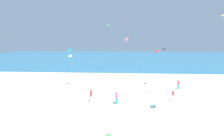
# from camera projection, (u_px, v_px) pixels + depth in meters

# --- Properties ---
(ground_plane) EXTENTS (120.00, 120.00, 0.00)m
(ground_plane) POSITION_uv_depth(u_px,v_px,m) (114.00, 95.00, 23.80)
(ground_plane) COLOR beige
(ocean_water) EXTENTS (120.00, 60.00, 0.05)m
(ocean_water) POSITION_uv_depth(u_px,v_px,m) (119.00, 58.00, 67.87)
(ocean_water) COLOR #236084
(ocean_water) RESTS_ON ground_plane
(dune_mound) EXTENTS (6.71, 4.70, 1.57)m
(dune_mound) POSITION_uv_depth(u_px,v_px,m) (19.00, 96.00, 23.49)
(dune_mound) COLOR beige
(dune_mound) RESTS_ON ground_plane
(beach_chair_far_left) EXTENTS (0.68, 0.51, 0.56)m
(beach_chair_far_left) POSITION_uv_depth(u_px,v_px,m) (154.00, 105.00, 19.64)
(beach_chair_far_left) COLOR #2370B2
(beach_chair_far_left) RESTS_ON ground_plane
(cooler_box) EXTENTS (0.47, 0.37, 0.23)m
(cooler_box) POSITION_uv_depth(u_px,v_px,m) (109.00, 134.00, 14.03)
(cooler_box) COLOR #339956
(cooler_box) RESTS_ON ground_plane
(person_0) EXTENTS (0.45, 0.45, 1.70)m
(person_0) POSITION_uv_depth(u_px,v_px,m) (116.00, 96.00, 20.41)
(person_0) COLOR #19ADB2
(person_0) RESTS_ON ground_plane
(person_1) EXTENTS (0.40, 0.40, 1.55)m
(person_1) POSITION_uv_depth(u_px,v_px,m) (178.00, 84.00, 26.39)
(person_1) COLOR #19ADB2
(person_1) RESTS_ON ground_plane
(person_2) EXTENTS (0.34, 0.34, 1.44)m
(person_2) POSITION_uv_depth(u_px,v_px,m) (173.00, 94.00, 21.70)
(person_2) COLOR white
(person_2) RESTS_ON ground_plane
(person_3) EXTENTS (0.44, 0.44, 1.66)m
(person_3) POSITION_uv_depth(u_px,v_px,m) (91.00, 94.00, 21.18)
(person_3) COLOR white
(person_3) RESTS_ON ground_plane
(kite_red) EXTENTS (0.74, 0.91, 1.81)m
(kite_red) POSITION_uv_depth(u_px,v_px,m) (156.00, 51.00, 26.60)
(kite_red) COLOR red
(kite_green) EXTENTS (0.50, 0.44, 1.05)m
(kite_green) POSITION_uv_depth(u_px,v_px,m) (109.00, 25.00, 37.93)
(kite_green) COLOR green
(kite_white) EXTENTS (0.97, 1.00, 1.84)m
(kite_white) POSITION_uv_depth(u_px,v_px,m) (70.00, 56.00, 26.74)
(kite_white) COLOR white
(kite_teal) EXTENTS (1.07, 0.47, 1.61)m
(kite_teal) POSITION_uv_depth(u_px,v_px,m) (70.00, 50.00, 39.44)
(kite_teal) COLOR #1EADAD
(kite_purple) EXTENTS (0.27, 0.70, 1.26)m
(kite_purple) POSITION_uv_depth(u_px,v_px,m) (142.00, 35.00, 33.40)
(kite_purple) COLOR purple
(kite_magenta) EXTENTS (0.33, 0.70, 1.08)m
(kite_magenta) POSITION_uv_depth(u_px,v_px,m) (125.00, 20.00, 41.81)
(kite_magenta) COLOR #DB3DA8
(kite_black) EXTENTS (0.57, 0.55, 1.36)m
(kite_black) POSITION_uv_depth(u_px,v_px,m) (164.00, 49.00, 21.74)
(kite_black) COLOR black
(kite_pink) EXTENTS (0.90, 0.44, 1.90)m
(kite_pink) POSITION_uv_depth(u_px,v_px,m) (126.00, 40.00, 38.77)
(kite_pink) COLOR pink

